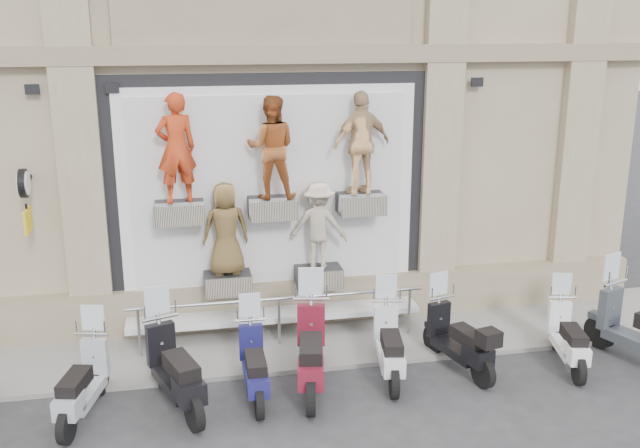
{
  "coord_description": "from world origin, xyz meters",
  "views": [
    {
      "loc": [
        -1.53,
        -9.06,
        5.32
      ],
      "look_at": [
        0.69,
        1.9,
        2.19
      ],
      "focal_mm": 40.0,
      "sensor_mm": 36.0,
      "label": 1
    }
  ],
  "objects_px": {
    "scooter_i": "(569,326)",
    "scooter_c": "(81,370)",
    "guard_rail": "(279,323)",
    "scooter_g": "(390,333)",
    "scooter_d": "(174,355)",
    "clock_sign_bracket": "(25,192)",
    "scooter_h": "(459,327)",
    "scooter_f": "(311,337)",
    "scooter_e": "(254,353)"
  },
  "relations": [
    {
      "from": "scooter_d",
      "to": "scooter_i",
      "type": "height_order",
      "value": "scooter_d"
    },
    {
      "from": "guard_rail",
      "to": "scooter_g",
      "type": "distance_m",
      "value": 2.06
    },
    {
      "from": "scooter_h",
      "to": "scooter_i",
      "type": "xyz_separation_m",
      "value": [
        1.78,
        -0.23,
        -0.04
      ]
    },
    {
      "from": "scooter_d",
      "to": "scooter_h",
      "type": "height_order",
      "value": "scooter_d"
    },
    {
      "from": "scooter_e",
      "to": "scooter_i",
      "type": "distance_m",
      "value": 5.04
    },
    {
      "from": "clock_sign_bracket",
      "to": "scooter_e",
      "type": "relative_size",
      "value": 0.59
    },
    {
      "from": "clock_sign_bracket",
      "to": "scooter_g",
      "type": "height_order",
      "value": "clock_sign_bracket"
    },
    {
      "from": "scooter_c",
      "to": "scooter_i",
      "type": "relative_size",
      "value": 1.04
    },
    {
      "from": "scooter_f",
      "to": "scooter_i",
      "type": "xyz_separation_m",
      "value": [
        4.18,
        -0.08,
        -0.16
      ]
    },
    {
      "from": "scooter_c",
      "to": "scooter_g",
      "type": "height_order",
      "value": "scooter_g"
    },
    {
      "from": "scooter_f",
      "to": "scooter_g",
      "type": "bearing_deg",
      "value": 16.81
    },
    {
      "from": "scooter_d",
      "to": "scooter_g",
      "type": "bearing_deg",
      "value": -14.07
    },
    {
      "from": "scooter_c",
      "to": "scooter_h",
      "type": "relative_size",
      "value": 0.99
    },
    {
      "from": "scooter_c",
      "to": "scooter_f",
      "type": "height_order",
      "value": "scooter_f"
    },
    {
      "from": "clock_sign_bracket",
      "to": "scooter_d",
      "type": "relative_size",
      "value": 0.51
    },
    {
      "from": "scooter_c",
      "to": "scooter_d",
      "type": "distance_m",
      "value": 1.27
    },
    {
      "from": "scooter_g",
      "to": "scooter_h",
      "type": "relative_size",
      "value": 1.01
    },
    {
      "from": "scooter_g",
      "to": "scooter_d",
      "type": "bearing_deg",
      "value": -165.18
    },
    {
      "from": "scooter_f",
      "to": "scooter_g",
      "type": "height_order",
      "value": "scooter_f"
    },
    {
      "from": "scooter_d",
      "to": "scooter_c",
      "type": "bearing_deg",
      "value": 162.87
    },
    {
      "from": "scooter_i",
      "to": "scooter_c",
      "type": "bearing_deg",
      "value": -166.16
    },
    {
      "from": "guard_rail",
      "to": "scooter_h",
      "type": "height_order",
      "value": "scooter_h"
    },
    {
      "from": "clock_sign_bracket",
      "to": "scooter_e",
      "type": "distance_m",
      "value": 4.41
    },
    {
      "from": "guard_rail",
      "to": "scooter_d",
      "type": "height_order",
      "value": "scooter_d"
    },
    {
      "from": "guard_rail",
      "to": "scooter_h",
      "type": "distance_m",
      "value": 3.0
    },
    {
      "from": "scooter_e",
      "to": "scooter_f",
      "type": "xyz_separation_m",
      "value": [
        0.86,
        0.07,
        0.14
      ]
    },
    {
      "from": "clock_sign_bracket",
      "to": "scooter_f",
      "type": "bearing_deg",
      "value": -25.01
    },
    {
      "from": "scooter_i",
      "to": "scooter_e",
      "type": "bearing_deg",
      "value": -167.0
    },
    {
      "from": "scooter_c",
      "to": "scooter_i",
      "type": "xyz_separation_m",
      "value": [
        7.45,
        0.09,
        -0.03
      ]
    },
    {
      "from": "clock_sign_bracket",
      "to": "scooter_c",
      "type": "relative_size",
      "value": 0.57
    },
    {
      "from": "scooter_g",
      "to": "scooter_h",
      "type": "height_order",
      "value": "scooter_g"
    },
    {
      "from": "scooter_c",
      "to": "scooter_d",
      "type": "height_order",
      "value": "scooter_d"
    },
    {
      "from": "clock_sign_bracket",
      "to": "scooter_i",
      "type": "height_order",
      "value": "clock_sign_bracket"
    },
    {
      "from": "guard_rail",
      "to": "scooter_d",
      "type": "bearing_deg",
      "value": -137.03
    },
    {
      "from": "scooter_f",
      "to": "guard_rail",
      "type": "bearing_deg",
      "value": 111.28
    },
    {
      "from": "scooter_g",
      "to": "scooter_i",
      "type": "bearing_deg",
      "value": 5.96
    },
    {
      "from": "guard_rail",
      "to": "scooter_g",
      "type": "relative_size",
      "value": 2.78
    },
    {
      "from": "guard_rail",
      "to": "scooter_e",
      "type": "distance_m",
      "value": 1.67
    },
    {
      "from": "scooter_d",
      "to": "clock_sign_bracket",
      "type": "bearing_deg",
      "value": 117.39
    },
    {
      "from": "guard_rail",
      "to": "clock_sign_bracket",
      "type": "height_order",
      "value": "clock_sign_bracket"
    },
    {
      "from": "scooter_c",
      "to": "scooter_d",
      "type": "relative_size",
      "value": 0.89
    },
    {
      "from": "scooter_c",
      "to": "scooter_e",
      "type": "distance_m",
      "value": 2.41
    },
    {
      "from": "scooter_g",
      "to": "scooter_h",
      "type": "distance_m",
      "value": 1.14
    },
    {
      "from": "scooter_f",
      "to": "scooter_h",
      "type": "relative_size",
      "value": 1.16
    },
    {
      "from": "clock_sign_bracket",
      "to": "scooter_d",
      "type": "distance_m",
      "value": 3.6
    },
    {
      "from": "scooter_f",
      "to": "scooter_g",
      "type": "distance_m",
      "value": 1.27
    },
    {
      "from": "clock_sign_bracket",
      "to": "scooter_g",
      "type": "distance_m",
      "value": 6.09
    },
    {
      "from": "scooter_g",
      "to": "scooter_c",
      "type": "bearing_deg",
      "value": -166.03
    },
    {
      "from": "scooter_f",
      "to": "scooter_h",
      "type": "bearing_deg",
      "value": 14.38
    },
    {
      "from": "clock_sign_bracket",
      "to": "scooter_c",
      "type": "bearing_deg",
      "value": -66.92
    }
  ]
}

